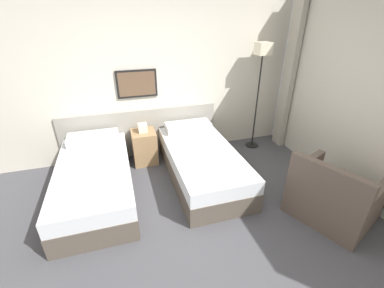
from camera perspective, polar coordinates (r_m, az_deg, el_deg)
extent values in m
plane|color=#47474C|center=(3.13, 0.88, -20.42)|extent=(16.00, 16.00, 0.00)
cube|color=beige|center=(4.38, -8.14, 14.36)|extent=(10.00, 0.06, 2.70)
cube|color=gray|center=(4.59, -11.10, 2.42)|extent=(2.67, 0.04, 0.84)
cube|color=black|center=(4.31, -12.15, 12.96)|extent=(0.64, 0.03, 0.44)
cube|color=brown|center=(4.29, -12.13, 12.91)|extent=(0.58, 0.01, 0.38)
cube|color=#A8A393|center=(4.93, 20.73, 14.03)|extent=(0.10, 0.24, 2.64)
cube|color=brown|center=(3.85, -20.44, -8.97)|extent=(0.96, 1.97, 0.29)
cube|color=silver|center=(3.72, -21.04, -5.93)|extent=(0.95, 1.95, 0.20)
cube|color=silver|center=(4.31, -21.06, 1.26)|extent=(0.77, 0.34, 0.13)
cube|color=brown|center=(3.99, 2.20, -5.67)|extent=(0.96, 1.97, 0.29)
cube|color=silver|center=(3.86, 2.26, -2.64)|extent=(0.95, 1.95, 0.20)
cube|color=silver|center=(4.43, -0.87, 3.90)|extent=(0.77, 0.34, 0.13)
cube|color=#9E7A51|center=(4.41, -10.52, -0.61)|extent=(0.39, 0.42, 0.56)
cube|color=beige|center=(4.26, -10.91, 3.54)|extent=(0.14, 0.14, 0.14)
cylinder|color=black|center=(5.11, 13.12, -0.22)|extent=(0.24, 0.24, 0.02)
cylinder|color=black|center=(4.79, 14.19, 8.73)|extent=(0.02, 0.02, 1.66)
cube|color=beige|center=(4.60, 15.57, 19.76)|extent=(0.23, 0.23, 0.20)
cube|color=brown|center=(3.72, 28.84, -10.77)|extent=(1.10, 1.14, 0.46)
cube|color=brown|center=(3.19, 27.93, -7.58)|extent=(0.44, 0.86, 0.40)
cube|color=brown|center=(3.48, 35.94, -9.14)|extent=(0.68, 0.35, 0.18)
cube|color=brown|center=(3.66, 24.38, -4.24)|extent=(0.68, 0.35, 0.18)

